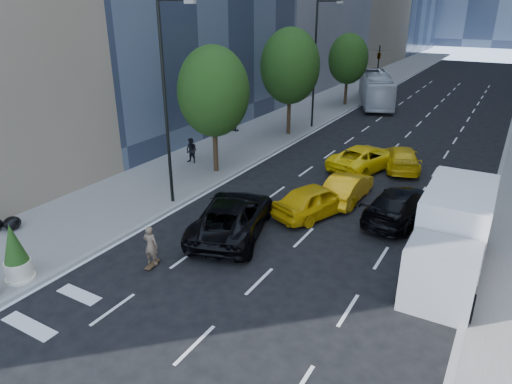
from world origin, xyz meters
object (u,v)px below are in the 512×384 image
Objects in this scene: box_truck at (452,234)px; planter_shrub at (15,253)px; black_sedan_mercedes at (400,205)px; city_bus at (376,89)px; black_sedan_lincoln at (232,216)px; skateboarder at (151,248)px.

planter_shrub is at bearing -147.88° from box_truck.
planter_shrub is (-13.67, -8.83, -0.38)m from box_truck.
black_sedan_mercedes is 0.48× the size of city_bus.
black_sedan_lincoln is 9.11m from box_truck.
planter_shrub is (-3.51, -3.31, 0.41)m from skateboarder.
box_truck is at bearing 32.88° from planter_shrub.
planter_shrub reaches higher than skateboarder.
black_sedan_lincoln reaches higher than skateboarder.
black_sedan_mercedes is at bearing 125.90° from box_truck.
box_truck is at bearing -161.58° from skateboarder.
black_sedan_mercedes is at bearing -138.88° from skateboarder.
city_bus reaches higher than black_sedan_mercedes.
box_truck is (10.15, 5.52, 0.79)m from skateboarder.
skateboarder is 4.18m from black_sedan_lincoln.
city_bus is (-9.00, 26.24, 0.78)m from black_sedan_mercedes.
black_sedan_lincoln is at bearing -116.81° from skateboarder.
black_sedan_lincoln is 31.59m from city_bus.
black_sedan_lincoln is 8.10m from black_sedan_mercedes.
planter_shrub reaches higher than black_sedan_lincoln.
box_truck is (11.75, -29.94, 0.05)m from city_bus.
box_truck reaches higher than black_sedan_mercedes.
black_sedan_lincoln is (1.20, 4.01, 0.02)m from skateboarder.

